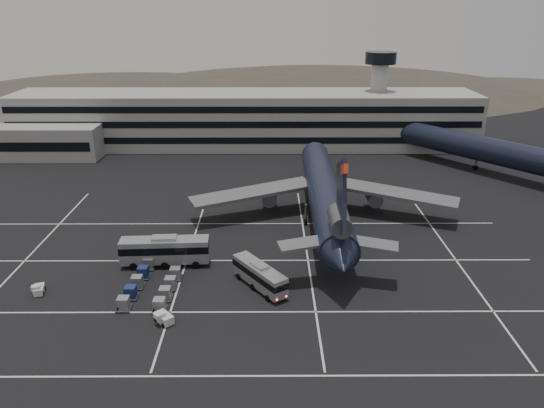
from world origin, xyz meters
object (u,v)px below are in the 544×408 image
(bus_far, at_px, (165,249))
(tug_a, at_px, (39,289))
(trijet_main, at_px, (324,193))
(bus_near, at_px, (260,275))
(uld_cluster, at_px, (151,285))

(bus_far, distance_m, tug_a, 17.29)
(trijet_main, xyz_separation_m, bus_far, (-24.54, -16.37, -2.80))
(bus_far, bearing_deg, bus_near, -118.84)
(trijet_main, bearing_deg, bus_far, -145.51)
(trijet_main, height_order, tug_a, trijet_main)
(trijet_main, xyz_separation_m, tug_a, (-39.68, -24.51, -4.63))
(bus_near, height_order, tug_a, bus_near)
(trijet_main, xyz_separation_m, bus_near, (-10.77, -23.05, -3.32))
(trijet_main, bearing_deg, tug_a, -147.52)
(tug_a, bearing_deg, trijet_main, 17.05)
(bus_near, height_order, bus_far, bus_far)
(bus_near, bearing_deg, trijet_main, 30.00)
(trijet_main, height_order, bus_near, trijet_main)
(bus_far, height_order, uld_cluster, bus_far)
(trijet_main, relative_size, bus_near, 6.03)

